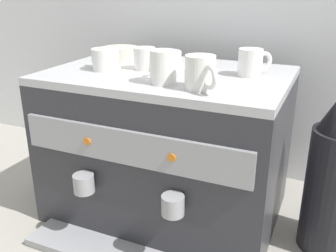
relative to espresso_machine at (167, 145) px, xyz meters
name	(u,v)px	position (x,y,z in m)	size (l,w,h in m)	color
ground_plane	(168,207)	(0.00, 0.00, -0.22)	(4.00, 4.00, 0.00)	#9E998E
tiled_backsplash_wall	(211,18)	(0.00, 0.38, 0.34)	(2.80, 0.03, 1.14)	silver
espresso_machine	(167,145)	(0.00, 0.00, 0.00)	(0.67, 0.57, 0.45)	#2D2D33
ceramic_cup_0	(105,59)	(-0.18, -0.05, 0.26)	(0.11, 0.08, 0.06)	white
ceramic_cup_1	(145,59)	(-0.07, 0.00, 0.26)	(0.10, 0.06, 0.06)	white
ceramic_cup_2	(163,67)	(0.04, -0.12, 0.27)	(0.08, 0.10, 0.08)	white
ceramic_cup_3	(252,62)	(0.23, 0.05, 0.26)	(0.08, 0.09, 0.07)	white
ceramic_cup_4	(201,73)	(0.15, -0.14, 0.27)	(0.10, 0.10, 0.08)	white
ceramic_bowl_0	(164,57)	(-0.06, 0.11, 0.24)	(0.11, 0.11, 0.04)	beige
ceramic_bowl_1	(120,54)	(-0.20, 0.08, 0.25)	(0.11, 0.11, 0.04)	beige
milk_pitcher	(52,165)	(-0.45, -0.01, -0.15)	(0.10, 0.10, 0.14)	#B7B7BC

